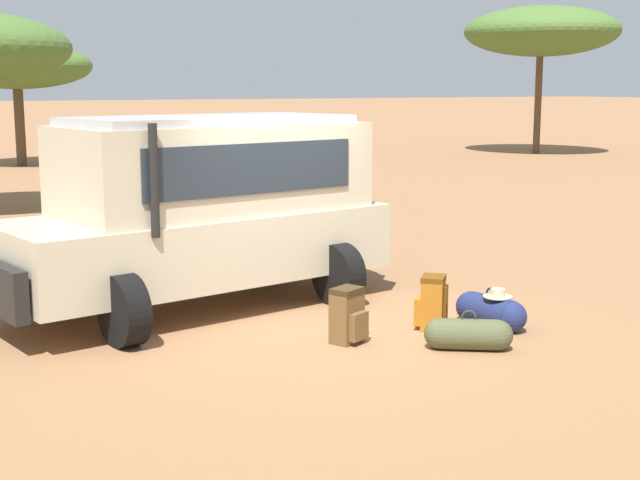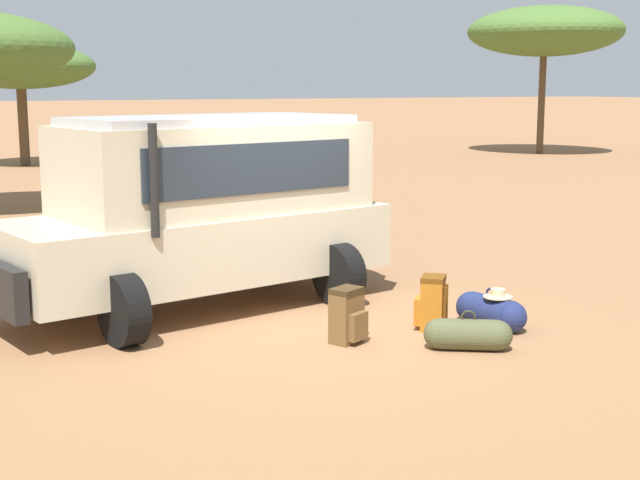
{
  "view_description": "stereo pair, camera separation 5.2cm",
  "coord_description": "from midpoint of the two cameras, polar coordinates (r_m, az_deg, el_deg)",
  "views": [
    {
      "loc": [
        -4.83,
        -9.19,
        2.82
      ],
      "look_at": [
        0.16,
        -0.0,
        1.0
      ],
      "focal_mm": 50.0,
      "sensor_mm": 36.0,
      "label": 1
    },
    {
      "loc": [
        -4.78,
        -9.21,
        2.82
      ],
      "look_at": [
        0.16,
        -0.0,
        1.0
      ],
      "focal_mm": 50.0,
      "sensor_mm": 36.0,
      "label": 2
    }
  ],
  "objects": [
    {
      "name": "backpack_cluster_center",
      "position": [
        10.49,
        7.03,
        -4.05
      ],
      "size": [
        0.46,
        0.46,
        0.64
      ],
      "color": "#B26619",
      "rests_on": "ground_plane"
    },
    {
      "name": "safari_vehicle",
      "position": [
        11.39,
        -7.55,
        2.1
      ],
      "size": [
        5.47,
        3.27,
        2.44
      ],
      "color": "beige",
      "rests_on": "ground_plane"
    },
    {
      "name": "acacia_tree_right_mid",
      "position": [
        38.4,
        13.92,
        12.82
      ],
      "size": [
        6.02,
        6.6,
        6.0
      ],
      "color": "brown",
      "rests_on": "ground_plane"
    },
    {
      "name": "duffel_bag_low_black_case",
      "position": [
        10.72,
        10.73,
        -4.49
      ],
      "size": [
        0.47,
        0.97,
        0.48
      ],
      "color": "navy",
      "rests_on": "ground_plane"
    },
    {
      "name": "ground_plane",
      "position": [
        10.75,
        -0.92,
        -5.32
      ],
      "size": [
        320.0,
        320.0,
        0.0
      ],
      "primitive_type": "plane",
      "color": "#936642"
    },
    {
      "name": "backpack_beside_front_wheel",
      "position": [
        9.88,
        1.65,
        -4.89
      ],
      "size": [
        0.43,
        0.42,
        0.62
      ],
      "color": "brown",
      "rests_on": "ground_plane"
    },
    {
      "name": "acacia_tree_centre_back",
      "position": [
        33.29,
        -18.9,
        10.48
      ],
      "size": [
        5.19,
        4.9,
        4.29
      ],
      "color": "brown",
      "rests_on": "ground_plane"
    },
    {
      "name": "duffel_bag_soft_canvas",
      "position": [
        9.78,
        9.32,
        -5.98
      ],
      "size": [
        0.85,
        0.68,
        0.44
      ],
      "color": "#4C5133",
      "rests_on": "ground_plane"
    }
  ]
}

